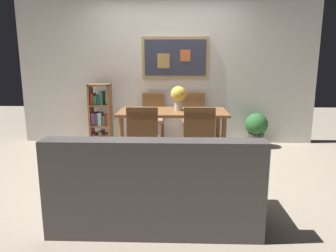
{
  "coord_description": "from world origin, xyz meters",
  "views": [
    {
      "loc": [
        0.2,
        -4.03,
        1.45
      ],
      "look_at": [
        0.08,
        -0.18,
        0.65
      ],
      "focal_mm": 33.4,
      "sensor_mm": 36.0,
      "label": 1
    }
  ],
  "objects_px": {
    "dining_chair_far_left": "(153,115)",
    "bookshelf": "(101,118)",
    "dining_chair_near_left": "(143,135)",
    "leather_couch": "(155,190)",
    "flower_vase": "(179,96)",
    "dining_table": "(173,117)",
    "tv_remote": "(201,109)",
    "potted_ivy": "(256,128)",
    "dining_chair_far_right": "(194,115)",
    "dining_chair_near_right": "(199,136)"
  },
  "relations": [
    {
      "from": "leather_couch",
      "to": "potted_ivy",
      "type": "xyz_separation_m",
      "value": [
        1.54,
        2.62,
        0.02
      ]
    },
    {
      "from": "dining_table",
      "to": "potted_ivy",
      "type": "xyz_separation_m",
      "value": [
        1.42,
        0.68,
        -0.3
      ]
    },
    {
      "from": "dining_chair_near_left",
      "to": "leather_couch",
      "type": "xyz_separation_m",
      "value": [
        0.23,
        -1.16,
        -0.23
      ]
    },
    {
      "from": "tv_remote",
      "to": "dining_chair_near_left",
      "type": "bearing_deg",
      "value": -131.89
    },
    {
      "from": "dining_table",
      "to": "bookshelf",
      "type": "bearing_deg",
      "value": 151.93
    },
    {
      "from": "leather_couch",
      "to": "tv_remote",
      "type": "height_order",
      "value": "leather_couch"
    },
    {
      "from": "bookshelf",
      "to": "tv_remote",
      "type": "relative_size",
      "value": 6.64
    },
    {
      "from": "dining_chair_near_left",
      "to": "potted_ivy",
      "type": "height_order",
      "value": "dining_chair_near_left"
    },
    {
      "from": "dining_chair_far_left",
      "to": "leather_couch",
      "type": "bearing_deg",
      "value": -85.04
    },
    {
      "from": "potted_ivy",
      "to": "tv_remote",
      "type": "height_order",
      "value": "tv_remote"
    },
    {
      "from": "tv_remote",
      "to": "flower_vase",
      "type": "bearing_deg",
      "value": -172.81
    },
    {
      "from": "flower_vase",
      "to": "dining_chair_far_right",
      "type": "bearing_deg",
      "value": 69.71
    },
    {
      "from": "dining_table",
      "to": "dining_chair_near_right",
      "type": "bearing_deg",
      "value": -66.4
    },
    {
      "from": "dining_chair_near_right",
      "to": "leather_couch",
      "type": "bearing_deg",
      "value": -111.57
    },
    {
      "from": "dining_table",
      "to": "tv_remote",
      "type": "distance_m",
      "value": 0.44
    },
    {
      "from": "dining_chair_near_left",
      "to": "potted_ivy",
      "type": "distance_m",
      "value": 2.31
    },
    {
      "from": "dining_chair_near_left",
      "to": "leather_couch",
      "type": "bearing_deg",
      "value": -78.66
    },
    {
      "from": "dining_table",
      "to": "dining_chair_near_right",
      "type": "xyz_separation_m",
      "value": [
        0.34,
        -0.78,
        -0.1
      ]
    },
    {
      "from": "dining_table",
      "to": "dining_chair_near_right",
      "type": "height_order",
      "value": "dining_chair_near_right"
    },
    {
      "from": "dining_chair_far_left",
      "to": "dining_chair_near_left",
      "type": "relative_size",
      "value": 1.0
    },
    {
      "from": "dining_table",
      "to": "dining_chair_far_left",
      "type": "height_order",
      "value": "dining_chair_far_left"
    },
    {
      "from": "dining_chair_near_right",
      "to": "dining_chair_near_left",
      "type": "bearing_deg",
      "value": -179.08
    },
    {
      "from": "dining_chair_far_left",
      "to": "potted_ivy",
      "type": "distance_m",
      "value": 1.79
    },
    {
      "from": "dining_chair_far_left",
      "to": "dining_chair_far_right",
      "type": "xyz_separation_m",
      "value": [
        0.71,
        0.0,
        0.0
      ]
    },
    {
      "from": "dining_chair_near_right",
      "to": "dining_chair_near_left",
      "type": "height_order",
      "value": "same"
    },
    {
      "from": "dining_chair_far_left",
      "to": "potted_ivy",
      "type": "xyz_separation_m",
      "value": [
        1.78,
        -0.08,
        -0.21
      ]
    },
    {
      "from": "potted_ivy",
      "to": "bookshelf",
      "type": "bearing_deg",
      "value": -179.84
    },
    {
      "from": "bookshelf",
      "to": "potted_ivy",
      "type": "relative_size",
      "value": 1.83
    },
    {
      "from": "leather_couch",
      "to": "tv_remote",
      "type": "bearing_deg",
      "value": 75.0
    },
    {
      "from": "bookshelf",
      "to": "leather_couch",
      "type": "bearing_deg",
      "value": -66.56
    },
    {
      "from": "dining_chair_far_right",
      "to": "leather_couch",
      "type": "distance_m",
      "value": 2.76
    },
    {
      "from": "dining_chair_near_right",
      "to": "bookshelf",
      "type": "relative_size",
      "value": 0.85
    },
    {
      "from": "dining_table",
      "to": "tv_remote",
      "type": "height_order",
      "value": "tv_remote"
    },
    {
      "from": "dining_table",
      "to": "dining_chair_far_right",
      "type": "height_order",
      "value": "dining_chair_far_right"
    },
    {
      "from": "tv_remote",
      "to": "dining_chair_far_left",
      "type": "bearing_deg",
      "value": 138.69
    },
    {
      "from": "dining_table",
      "to": "dining_chair_far_left",
      "type": "distance_m",
      "value": 0.84
    },
    {
      "from": "bookshelf",
      "to": "potted_ivy",
      "type": "bearing_deg",
      "value": 0.16
    },
    {
      "from": "dining_table",
      "to": "leather_couch",
      "type": "xyz_separation_m",
      "value": [
        -0.12,
        -1.94,
        -0.32
      ]
    },
    {
      "from": "dining_chair_near_left",
      "to": "bookshelf",
      "type": "distance_m",
      "value": 1.71
    },
    {
      "from": "dining_chair_near_left",
      "to": "potted_ivy",
      "type": "xyz_separation_m",
      "value": [
        1.78,
        1.46,
        -0.21
      ]
    },
    {
      "from": "bookshelf",
      "to": "flower_vase",
      "type": "xyz_separation_m",
      "value": [
        1.34,
        -0.64,
        0.47
      ]
    },
    {
      "from": "dining_chair_near_right",
      "to": "potted_ivy",
      "type": "height_order",
      "value": "dining_chair_near_right"
    },
    {
      "from": "dining_chair_far_left",
      "to": "dining_chair_near_right",
      "type": "relative_size",
      "value": 1.0
    },
    {
      "from": "dining_chair_far_right",
      "to": "flower_vase",
      "type": "bearing_deg",
      "value": -110.29
    },
    {
      "from": "dining_chair_far_right",
      "to": "potted_ivy",
      "type": "relative_size",
      "value": 1.55
    },
    {
      "from": "potted_ivy",
      "to": "tv_remote",
      "type": "distance_m",
      "value": 1.24
    },
    {
      "from": "potted_ivy",
      "to": "flower_vase",
      "type": "bearing_deg",
      "value": -154.28
    },
    {
      "from": "dining_chair_far_left",
      "to": "bookshelf",
      "type": "bearing_deg",
      "value": -174.41
    },
    {
      "from": "bookshelf",
      "to": "tv_remote",
      "type": "xyz_separation_m",
      "value": [
        1.67,
        -0.59,
        0.26
      ]
    },
    {
      "from": "leather_couch",
      "to": "flower_vase",
      "type": "distance_m",
      "value": 2.09
    }
  ]
}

